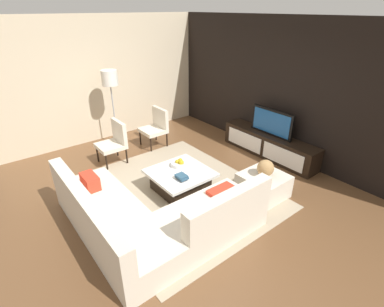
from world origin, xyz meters
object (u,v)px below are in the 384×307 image
Objects in this scene: ottoman at (263,185)px; floor_lamp at (110,82)px; media_console at (269,145)px; coffee_table at (180,180)px; fruit_bowl at (179,164)px; accent_chair_far at (156,125)px; decorative_ball at (265,168)px; television at (272,122)px; accent_chair_near at (115,140)px; sectional_couch at (148,218)px; book_stack at (182,177)px.

floor_lamp is at bearing -163.19° from ottoman.
media_console reaches higher than coffee_table.
media_console is 7.94× the size of fruit_bowl.
accent_chair_far reaches higher than decorative_ball.
television is 3.27m from accent_chair_near.
accent_chair_far reaches higher than coffee_table.
accent_chair_near is (-2.33, 0.60, 0.21)m from sectional_couch.
book_stack is at bearing -30.48° from coffee_table.
media_console is 0.53m from television.
accent_chair_far is at bearing -173.78° from ottoman.
sectional_couch is 3.04m from accent_chair_far.
fruit_bowl reaches higher than ottoman.
television is at bearing 82.85° from fruit_bowl.
fruit_bowl is at bearing 149.32° from coffee_table.
floor_lamp is 6.17× the size of decorative_ball.
ottoman is (1.00, 1.02, -0.00)m from coffee_table.
coffee_table is 2.04m from accent_chair_far.
accent_chair_near is 3.10× the size of decorative_ball.
accent_chair_far is (-1.99, -1.59, -0.29)m from television.
accent_chair_near is at bearing -171.72° from book_stack.
decorative_ball is at bearing 0.00° from ottoman.
accent_chair_near is 1.13m from accent_chair_far.
accent_chair_near is at bearing -123.85° from television.
television is 0.41× the size of sectional_couch.
television is 2.45m from book_stack.
book_stack is at bearing -87.29° from media_console.
accent_chair_far reaches higher than ottoman.
sectional_couch is 3.51× the size of ottoman.
fruit_bowl is 0.32× the size of accent_chair_far.
coffee_table is 3.53× the size of fruit_bowl.
accent_chair_near is 3.07m from decorative_ball.
accent_chair_far is at bearing 100.43° from accent_chair_near.
coffee_table is 4.87× the size of book_stack.
media_console reaches higher than book_stack.
fruit_bowl is 1.50m from decorative_ball.
floor_lamp is 1.36m from accent_chair_far.
coffee_table is at bearing -92.49° from media_console.
sectional_couch is at bearing -81.16° from television.
television is 4.95× the size of book_stack.
ottoman is 0.34m from decorative_ball.
television is 2.37m from coffee_table.
television is at bearing 125.23° from decorative_ball.
coffee_table is at bearing -134.47° from decorative_ball.
floor_lamp reaches higher than media_console.
media_console is at bearing 125.24° from decorative_ball.
media_console is at bearing 125.24° from ottoman.
sectional_couch is 2.08m from decorative_ball.
accent_chair_near is 1.62m from fruit_bowl.
fruit_bowl is (2.30, 0.13, -1.04)m from floor_lamp.
media_console is at bearing 98.84° from sectional_couch.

